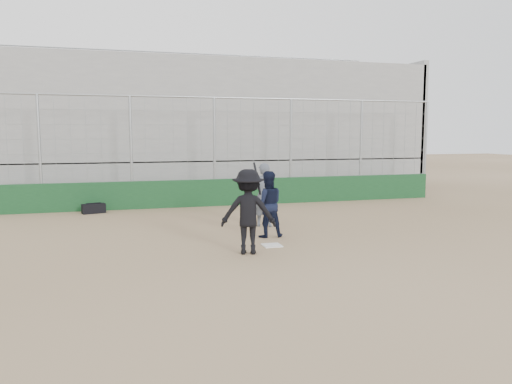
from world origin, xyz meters
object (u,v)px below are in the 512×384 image
object	(u,v)px
equipment_bag	(94,208)
umpire	(264,198)
batter_at_plate	(248,212)
catcher_crouched	(267,215)

from	to	relation	value
equipment_bag	umpire	bearing A→B (deg)	-38.74
batter_at_plate	umpire	world-z (taller)	batter_at_plate
catcher_crouched	umpire	world-z (taller)	umpire
batter_at_plate	umpire	bearing A→B (deg)	67.03
batter_at_plate	catcher_crouched	distance (m)	1.85
batter_at_plate	catcher_crouched	world-z (taller)	batter_at_plate
batter_at_plate	equipment_bag	distance (m)	7.84
batter_at_plate	equipment_bag	size ratio (longest dim) A/B	2.51
catcher_crouched	equipment_bag	distance (m)	7.02
catcher_crouched	equipment_bag	world-z (taller)	catcher_crouched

